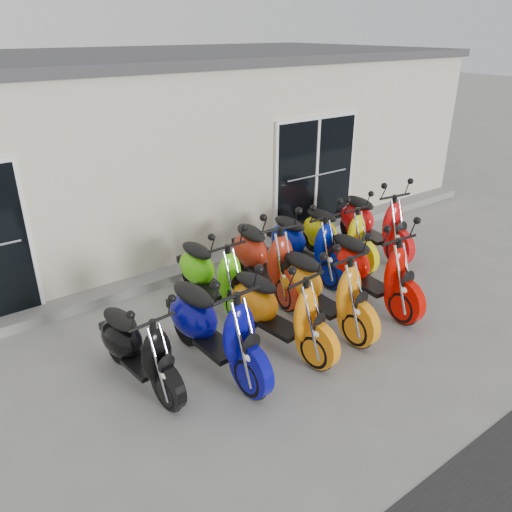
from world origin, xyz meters
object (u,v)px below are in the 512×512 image
at_px(scooter_front_orange_a, 279,299).
at_px(scooter_front_red, 371,259).
at_px(scooter_front_orange_b, 323,278).
at_px(scooter_front_black, 137,338).
at_px(scooter_back_yellow, 337,226).
at_px(scooter_back_green, 212,264).
at_px(scooter_front_blue, 214,315).
at_px(scooter_back_red, 264,247).
at_px(scooter_back_extra, 374,214).
at_px(scooter_back_blue, 305,235).

height_order(scooter_front_orange_a, scooter_front_red, scooter_front_red).
xyz_separation_m(scooter_front_orange_a, scooter_front_orange_b, (0.82, 0.06, 0.03)).
height_order(scooter_front_black, scooter_back_yellow, scooter_back_yellow).
distance_m(scooter_back_green, scooter_back_yellow, 2.54).
bearing_deg(scooter_back_yellow, scooter_front_red, -115.29).
height_order(scooter_front_blue, scooter_back_green, scooter_front_blue).
bearing_deg(scooter_front_orange_b, scooter_back_red, 91.33).
relative_size(scooter_back_green, scooter_back_extra, 0.92).
bearing_deg(scooter_front_blue, scooter_back_extra, 13.44).
bearing_deg(scooter_back_extra, scooter_front_orange_a, -149.62).
xyz_separation_m(scooter_front_black, scooter_front_orange_b, (2.57, -0.31, 0.10)).
xyz_separation_m(scooter_back_green, scooter_back_extra, (3.39, -0.08, 0.06)).
height_order(scooter_back_blue, scooter_back_extra, scooter_back_extra).
bearing_deg(scooter_front_red, scooter_front_orange_a, -174.11).
bearing_deg(scooter_front_orange_a, scooter_back_yellow, 22.79).
height_order(scooter_front_orange_b, scooter_back_yellow, scooter_front_orange_b).
xyz_separation_m(scooter_front_red, scooter_back_blue, (-0.12, 1.30, -0.03)).
bearing_deg(scooter_front_blue, scooter_back_blue, 23.50).
distance_m(scooter_back_yellow, scooter_back_extra, 0.86).
distance_m(scooter_front_blue, scooter_front_orange_a, 0.90).
distance_m(scooter_front_orange_b, scooter_front_red, 0.98).
xyz_separation_m(scooter_front_orange_a, scooter_back_blue, (1.67, 1.37, 0.00)).
height_order(scooter_front_orange_a, scooter_back_extra, scooter_back_extra).
relative_size(scooter_front_blue, scooter_front_orange_a, 1.06).
height_order(scooter_front_black, scooter_front_orange_a, scooter_front_orange_a).
bearing_deg(scooter_front_blue, scooter_front_orange_b, -4.40).
bearing_deg(scooter_front_orange_b, scooter_back_green, 124.56).
relative_size(scooter_front_blue, scooter_front_red, 1.01).
bearing_deg(scooter_back_green, scooter_back_red, -6.37).
bearing_deg(scooter_back_red, scooter_front_black, -150.94).
xyz_separation_m(scooter_back_green, scooter_back_yellow, (2.54, -0.00, 0.00)).
height_order(scooter_front_orange_b, scooter_back_extra, scooter_back_extra).
distance_m(scooter_front_red, scooter_back_blue, 1.31).
bearing_deg(scooter_front_black, scooter_back_extra, 4.86).
xyz_separation_m(scooter_front_black, scooter_back_red, (2.53, 0.95, 0.11)).
xyz_separation_m(scooter_front_orange_b, scooter_back_red, (-0.04, 1.26, 0.02)).
relative_size(scooter_back_blue, scooter_back_yellow, 1.03).
relative_size(scooter_front_orange_b, scooter_front_red, 0.99).
distance_m(scooter_front_orange_a, scooter_back_green, 1.40).
bearing_deg(scooter_back_extra, scooter_front_blue, -155.31).
bearing_deg(scooter_front_blue, scooter_front_orange_a, -9.56).
bearing_deg(scooter_front_red, scooter_back_yellow, 68.20).
distance_m(scooter_front_blue, scooter_front_red, 2.68).
xyz_separation_m(scooter_back_blue, scooter_back_extra, (1.61, -0.05, 0.04)).
bearing_deg(scooter_back_extra, scooter_back_yellow, -176.66).
height_order(scooter_front_black, scooter_front_orange_b, scooter_front_orange_b).
height_order(scooter_front_black, scooter_back_green, scooter_back_green).
bearing_deg(scooter_back_yellow, scooter_front_orange_a, -149.91).
bearing_deg(scooter_back_yellow, scooter_front_black, -165.96).
height_order(scooter_front_blue, scooter_front_red, scooter_front_blue).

